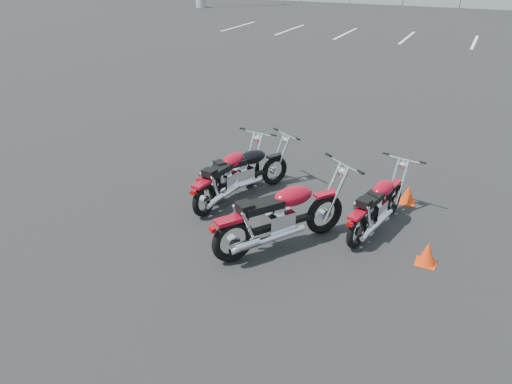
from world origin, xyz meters
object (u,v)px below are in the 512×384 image
at_px(motorcycle_third_red, 377,205).
at_px(motorcycle_rear_red, 281,216).
at_px(motorcycle_second_black, 245,171).
at_px(motorcycle_front_red, 228,176).

bearing_deg(motorcycle_third_red, motorcycle_rear_red, -136.26).
bearing_deg(motorcycle_second_black, motorcycle_third_red, -6.38).
bearing_deg(motorcycle_second_black, motorcycle_rear_red, -47.13).
height_order(motorcycle_second_black, motorcycle_third_red, motorcycle_second_black).
relative_size(motorcycle_front_red, motorcycle_rear_red, 0.95).
distance_m(motorcycle_front_red, motorcycle_rear_red, 1.68).
height_order(motorcycle_second_black, motorcycle_rear_red, motorcycle_rear_red).
height_order(motorcycle_front_red, motorcycle_third_red, motorcycle_front_red).
bearing_deg(motorcycle_front_red, motorcycle_rear_red, -36.15).
xyz_separation_m(motorcycle_second_black, motorcycle_third_red, (2.32, -0.26, -0.01)).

